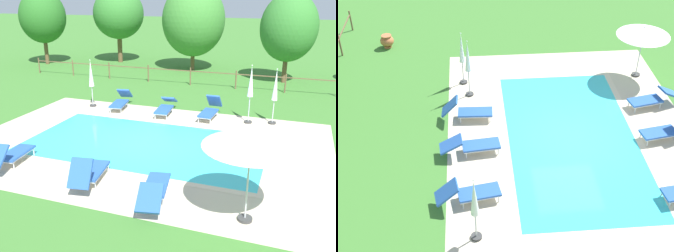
# 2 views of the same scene
# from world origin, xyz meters

# --- Properties ---
(ground_plane) EXTENTS (160.00, 160.00, 0.00)m
(ground_plane) POSITION_xyz_m (0.00, 0.00, 0.00)
(ground_plane) COLOR #3D752D
(pool_deck_paving) EXTENTS (12.92, 8.92, 0.01)m
(pool_deck_paving) POSITION_xyz_m (0.00, 0.00, 0.00)
(pool_deck_paving) COLOR beige
(pool_deck_paving) RESTS_ON ground
(swimming_pool_water) EXTENTS (8.56, 4.56, 0.01)m
(swimming_pool_water) POSITION_xyz_m (0.00, 0.00, 0.01)
(swimming_pool_water) COLOR #38C6D1
(swimming_pool_water) RESTS_ON ground
(pool_coping_rim) EXTENTS (9.04, 5.04, 0.01)m
(pool_coping_rim) POSITION_xyz_m (0.00, 0.00, 0.01)
(pool_coping_rim) COLOR beige
(pool_coping_rim) RESTS_ON ground
(sun_lounger_north_near_steps) EXTENTS (0.68, 1.94, 0.94)m
(sun_lounger_north_near_steps) POSITION_xyz_m (1.51, 3.70, 0.39)
(sun_lounger_north_near_steps) COLOR #2856A8
(sun_lounger_north_near_steps) RESTS_ON ground
(sun_lounger_north_mid) EXTENTS (0.90, 1.89, 1.02)m
(sun_lounger_north_mid) POSITION_xyz_m (-0.26, -3.33, 0.40)
(sun_lounger_north_mid) COLOR #2856A8
(sun_lounger_north_mid) RESTS_ON ground
(sun_lounger_north_far) EXTENTS (0.80, 2.12, 0.70)m
(sun_lounger_north_far) POSITION_xyz_m (-0.51, 3.58, 0.35)
(sun_lounger_north_far) COLOR #2856A8
(sun_lounger_north_far) RESTS_ON ground
(sun_lounger_south_near_corner) EXTENTS (0.92, 2.07, 0.85)m
(sun_lounger_south_near_corner) POSITION_xyz_m (-2.82, 3.72, 0.37)
(sun_lounger_south_near_corner) COLOR #2856A8
(sun_lounger_south_near_corner) RESTS_ON ground
(sun_lounger_south_mid) EXTENTS (1.02, 2.15, 0.72)m
(sun_lounger_south_mid) POSITION_xyz_m (1.79, -3.53, 0.35)
(sun_lounger_south_mid) COLOR #2856A8
(sun_lounger_south_mid) RESTS_ON ground
(patio_umbrella_open_foreground) EXTENTS (2.21, 2.21, 2.32)m
(patio_umbrella_open_foreground) POSITION_xyz_m (4.15, -3.65, 2.08)
(patio_umbrella_open_foreground) COLOR #383838
(patio_umbrella_open_foreground) RESTS_ON ground
(patio_umbrella_closed_row_west) EXTENTS (0.32, 0.32, 2.46)m
(patio_umbrella_closed_row_west) POSITION_xyz_m (3.18, 3.61, 1.58)
(patio_umbrella_closed_row_west) COLOR #383838
(patio_umbrella_closed_row_west) RESTS_ON ground
(patio_umbrella_closed_row_centre) EXTENTS (0.32, 0.32, 2.33)m
(patio_umbrella_closed_row_centre) POSITION_xyz_m (4.15, 3.85, 1.46)
(patio_umbrella_closed_row_centre) COLOR #383838
(patio_umbrella_closed_row_centre) RESTS_ON ground
(patio_umbrella_closed_row_mid_east) EXTENTS (0.32, 0.32, 2.26)m
(patio_umbrella_closed_row_mid_east) POSITION_xyz_m (-4.26, 3.58, 1.42)
(patio_umbrella_closed_row_mid_east) COLOR #383838
(patio_umbrella_closed_row_mid_east) RESTS_ON ground
(terracotta_urn_near_fence) EXTENTS (0.64, 0.64, 0.63)m
(terracotta_urn_near_fence) POSITION_xyz_m (7.72, 7.44, 0.34)
(terracotta_urn_near_fence) COLOR #B7663D
(terracotta_urn_near_fence) RESTS_ON ground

